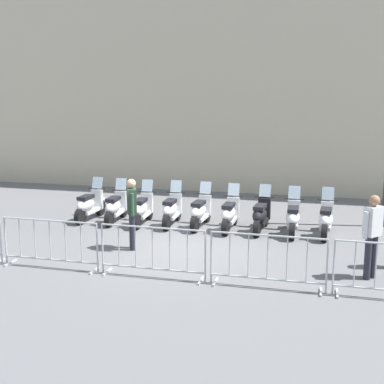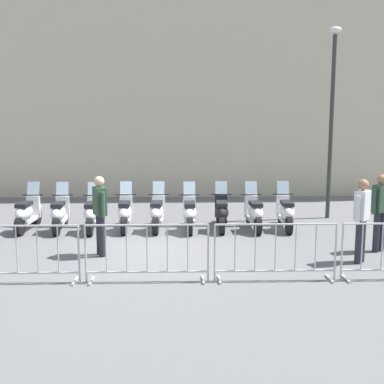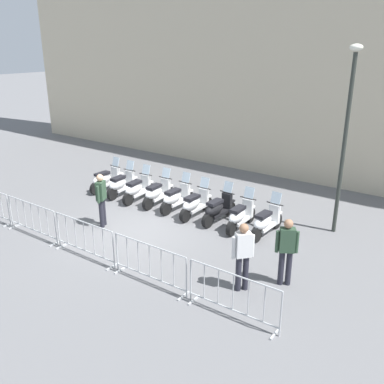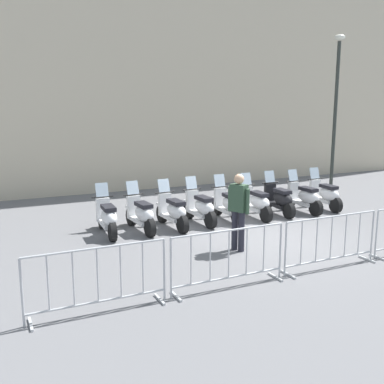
{
  "view_description": "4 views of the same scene",
  "coord_description": "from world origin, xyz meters",
  "px_view_note": "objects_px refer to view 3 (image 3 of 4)",
  "views": [
    {
      "loc": [
        4.78,
        -10.63,
        3.58
      ],
      "look_at": [
        -0.5,
        1.89,
        1.03
      ],
      "focal_mm": 46.1,
      "sensor_mm": 36.0,
      "label": 1
    },
    {
      "loc": [
        2.06,
        -10.2,
        2.9
      ],
      "look_at": [
        0.6,
        2.36,
        0.98
      ],
      "focal_mm": 44.31,
      "sensor_mm": 36.0,
      "label": 2
    },
    {
      "loc": [
        9.63,
        -7.67,
        5.74
      ],
      "look_at": [
        0.76,
        1.66,
        1.02
      ],
      "focal_mm": 40.04,
      "sensor_mm": 36.0,
      "label": 3
    },
    {
      "loc": [
        -4.79,
        -9.38,
        3.18
      ],
      "look_at": [
        -1.31,
        2.08,
        0.86
      ],
      "focal_mm": 41.68,
      "sensor_mm": 36.0,
      "label": 4
    }
  ],
  "objects_px": {
    "motorcycle_0": "(106,180)",
    "motorcycle_4": "(176,198)",
    "motorcycle_5": "(195,204)",
    "motorcycle_7": "(240,216)",
    "motorcycle_8": "(266,222)",
    "barrier_segment_3": "(150,264)",
    "motorcycle_3": "(157,193)",
    "officer_near_row_end": "(287,248)",
    "barrier_segment_2": "(85,239)",
    "officer_mid_plaza": "(101,197)",
    "motorcycle_1": "(121,184)",
    "barrier_segment_1": "(32,219)",
    "street_lamp": "(347,124)",
    "officer_by_barriers": "(243,253)",
    "motorcycle_6": "(218,209)",
    "motorcycle_2": "(137,189)",
    "barrier_segment_4": "(233,296)"
  },
  "relations": [
    {
      "from": "motorcycle_7",
      "to": "barrier_segment_2",
      "type": "xyz_separation_m",
      "value": [
        -1.98,
        -4.34,
        0.07
      ]
    },
    {
      "from": "motorcycle_8",
      "to": "barrier_segment_2",
      "type": "bearing_deg",
      "value": -121.96
    },
    {
      "from": "motorcycle_0",
      "to": "motorcycle_5",
      "type": "height_order",
      "value": "same"
    },
    {
      "from": "barrier_segment_1",
      "to": "street_lamp",
      "type": "xyz_separation_m",
      "value": [
        6.5,
        6.56,
        2.83
      ]
    },
    {
      "from": "motorcycle_2",
      "to": "barrier_segment_2",
      "type": "bearing_deg",
      "value": -58.63
    },
    {
      "from": "motorcycle_0",
      "to": "motorcycle_7",
      "type": "height_order",
      "value": "same"
    },
    {
      "from": "officer_by_barriers",
      "to": "barrier_segment_1",
      "type": "bearing_deg",
      "value": -162.79
    },
    {
      "from": "barrier_segment_2",
      "to": "officer_mid_plaza",
      "type": "bearing_deg",
      "value": 131.24
    },
    {
      "from": "officer_mid_plaza",
      "to": "barrier_segment_3",
      "type": "bearing_deg",
      "value": -18.24
    },
    {
      "from": "motorcycle_3",
      "to": "barrier_segment_2",
      "type": "distance_m",
      "value": 4.2
    },
    {
      "from": "motorcycle_2",
      "to": "motorcycle_4",
      "type": "height_order",
      "value": "same"
    },
    {
      "from": "motorcycle_4",
      "to": "officer_near_row_end",
      "type": "distance_m",
      "value": 5.52
    },
    {
      "from": "motorcycle_6",
      "to": "officer_mid_plaza",
      "type": "distance_m",
      "value": 3.73
    },
    {
      "from": "motorcycle_1",
      "to": "motorcycle_8",
      "type": "height_order",
      "value": "same"
    },
    {
      "from": "motorcycle_1",
      "to": "barrier_segment_3",
      "type": "distance_m",
      "value": 6.36
    },
    {
      "from": "motorcycle_5",
      "to": "motorcycle_3",
      "type": "bearing_deg",
      "value": -174.92
    },
    {
      "from": "motorcycle_8",
      "to": "barrier_segment_3",
      "type": "distance_m",
      "value": 4.22
    },
    {
      "from": "barrier_segment_1",
      "to": "barrier_segment_4",
      "type": "bearing_deg",
      "value": 8.2
    },
    {
      "from": "motorcycle_3",
      "to": "officer_near_row_end",
      "type": "bearing_deg",
      "value": -12.71
    },
    {
      "from": "barrier_segment_2",
      "to": "officer_by_barriers",
      "type": "distance_m",
      "value": 4.44
    },
    {
      "from": "motorcycle_3",
      "to": "barrier_segment_4",
      "type": "height_order",
      "value": "motorcycle_3"
    },
    {
      "from": "motorcycle_5",
      "to": "officer_mid_plaza",
      "type": "xyz_separation_m",
      "value": [
        -1.62,
        -2.56,
        0.53
      ]
    },
    {
      "from": "motorcycle_5",
      "to": "barrier_segment_3",
      "type": "bearing_deg",
      "value": -61.73
    },
    {
      "from": "motorcycle_2",
      "to": "barrier_segment_4",
      "type": "bearing_deg",
      "value": -23.99
    },
    {
      "from": "street_lamp",
      "to": "officer_mid_plaza",
      "type": "distance_m",
      "value": 7.64
    },
    {
      "from": "motorcycle_7",
      "to": "officer_by_barriers",
      "type": "height_order",
      "value": "officer_by_barriers"
    },
    {
      "from": "motorcycle_3",
      "to": "officer_by_barriers",
      "type": "distance_m",
      "value": 6.01
    },
    {
      "from": "barrier_segment_2",
      "to": "motorcycle_2",
      "type": "bearing_deg",
      "value": 121.37
    },
    {
      "from": "barrier_segment_4",
      "to": "motorcycle_5",
      "type": "bearing_deg",
      "value": 141.56
    },
    {
      "from": "motorcycle_7",
      "to": "officer_near_row_end",
      "type": "height_order",
      "value": "officer_near_row_end"
    },
    {
      "from": "motorcycle_8",
      "to": "officer_mid_plaza",
      "type": "bearing_deg",
      "value": -144.37
    },
    {
      "from": "motorcycle_6",
      "to": "barrier_segment_1",
      "type": "relative_size",
      "value": 0.78
    },
    {
      "from": "motorcycle_8",
      "to": "street_lamp",
      "type": "xyz_separation_m",
      "value": [
        1.38,
        1.72,
        2.91
      ]
    },
    {
      "from": "motorcycle_6",
      "to": "barrier_segment_2",
      "type": "xyz_separation_m",
      "value": [
        -1.11,
        -4.29,
        0.07
      ]
    },
    {
      "from": "barrier_segment_2",
      "to": "barrier_segment_3",
      "type": "xyz_separation_m",
      "value": [
        2.3,
        0.33,
        0.0
      ]
    },
    {
      "from": "motorcycle_7",
      "to": "barrier_segment_3",
      "type": "distance_m",
      "value": 4.02
    },
    {
      "from": "motorcycle_7",
      "to": "officer_near_row_end",
      "type": "distance_m",
      "value": 3.29
    },
    {
      "from": "barrier_segment_3",
      "to": "motorcycle_2",
      "type": "bearing_deg",
      "value": 143.43
    },
    {
      "from": "motorcycle_8",
      "to": "motorcycle_7",
      "type": "bearing_deg",
      "value": -167.87
    },
    {
      "from": "motorcycle_0",
      "to": "officer_by_barriers",
      "type": "height_order",
      "value": "officer_by_barriers"
    },
    {
      "from": "motorcycle_0",
      "to": "motorcycle_4",
      "type": "bearing_deg",
      "value": 8.13
    },
    {
      "from": "motorcycle_1",
      "to": "officer_by_barriers",
      "type": "xyz_separation_m",
      "value": [
        7.22,
        -2.0,
        0.53
      ]
    },
    {
      "from": "motorcycle_2",
      "to": "officer_mid_plaza",
      "type": "relative_size",
      "value": 0.99
    },
    {
      "from": "motorcycle_0",
      "to": "officer_mid_plaza",
      "type": "xyz_separation_m",
      "value": [
        2.65,
        -2.04,
        0.53
      ]
    },
    {
      "from": "motorcycle_2",
      "to": "officer_near_row_end",
      "type": "relative_size",
      "value": 0.99
    },
    {
      "from": "motorcycle_5",
      "to": "barrier_segment_2",
      "type": "height_order",
      "value": "motorcycle_5"
    },
    {
      "from": "motorcycle_3",
      "to": "motorcycle_4",
      "type": "bearing_deg",
      "value": 7.63
    },
    {
      "from": "motorcycle_5",
      "to": "motorcycle_7",
      "type": "height_order",
      "value": "same"
    },
    {
      "from": "motorcycle_1",
      "to": "officer_by_barriers",
      "type": "distance_m",
      "value": 7.51
    },
    {
      "from": "motorcycle_5",
      "to": "barrier_segment_1",
      "type": "distance_m",
      "value": 5.12
    }
  ]
}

